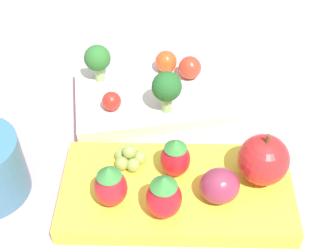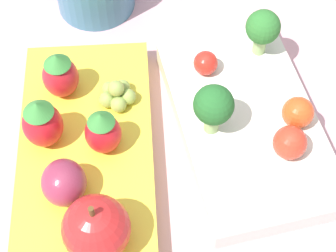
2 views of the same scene
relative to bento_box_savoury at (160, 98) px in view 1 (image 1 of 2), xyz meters
The scene contains 14 objects.
ground_plane 0.07m from the bento_box_savoury, 85.84° to the right, with size 4.00×4.00×0.00m, color #C6939E.
bento_box_savoury is the anchor object (origin of this frame).
bento_box_fruit 0.14m from the bento_box_savoury, 87.47° to the right, with size 0.24×0.14×0.02m.
broccoli_floret_0 0.05m from the bento_box_savoury, 79.74° to the right, with size 0.03×0.03×0.05m.
broccoli_floret_1 0.09m from the bento_box_savoury, 158.33° to the left, with size 0.03×0.03×0.05m.
cherry_tomato_0 0.05m from the bento_box_savoury, 30.56° to the left, with size 0.03×0.03×0.03m.
cherry_tomato_1 0.06m from the bento_box_savoury, 155.54° to the right, with size 0.02×0.02×0.02m.
cherry_tomato_2 0.05m from the bento_box_savoury, 73.76° to the left, with size 0.03×0.03×0.03m.
apple 0.16m from the bento_box_savoury, 57.29° to the right, with size 0.05×0.05×0.06m.
strawberry_0 0.17m from the bento_box_savoury, 93.41° to the right, with size 0.03×0.03×0.05m.
strawberry_1 0.13m from the bento_box_savoury, 88.43° to the right, with size 0.03×0.03×0.05m.
strawberry_2 0.16m from the bento_box_savoury, 110.67° to the right, with size 0.03×0.03×0.05m.
plum 0.16m from the bento_box_savoury, 74.82° to the right, with size 0.04×0.03×0.03m.
grape_cluster 0.11m from the bento_box_savoury, 109.96° to the right, with size 0.03×0.03×0.02m.
Camera 1 is at (-0.04, -0.35, 0.38)m, focal length 50.00 mm.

